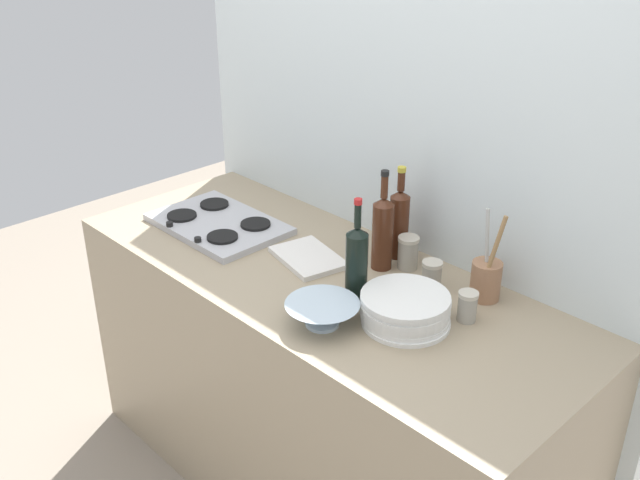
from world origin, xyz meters
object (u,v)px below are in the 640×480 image
Objects in this scene: utensil_crock at (486,278)px; mixing_bowl at (322,313)px; wine_bottle_mid_left at (399,222)px; condiment_jar_rear at (408,252)px; condiment_jar_front at (467,306)px; plate_stack at (405,309)px; wine_bottle_leftmost at (383,231)px; wine_bottle_mid_right at (357,264)px; stovetop_hob at (218,224)px; condiment_jar_spare at (432,274)px; cutting_board at (308,258)px.

mixing_bowl is at bearing -117.43° from utensil_crock.
wine_bottle_mid_left is 2.88× the size of condiment_jar_rear.
wine_bottle_mid_left is at bearing 104.74° from mixing_bowl.
condiment_jar_rear is at bearing 159.37° from condiment_jar_front.
wine_bottle_mid_left is 0.49m from mixing_bowl.
plate_stack is 0.83× the size of wine_bottle_mid_left.
plate_stack is 0.34m from wine_bottle_leftmost.
utensil_crock is (0.23, 0.45, 0.03)m from mixing_bowl.
plate_stack is 0.78× the size of wine_bottle_mid_right.
mixing_bowl is at bearing -75.26° from wine_bottle_mid_left.
stovetop_hob is at bearing -172.09° from condiment_jar_front.
plate_stack is 0.41m from wine_bottle_mid_left.
utensil_crock reaches higher than mixing_bowl.
condiment_jar_front reaches higher than mixing_bowl.
wine_bottle_leftmost is at bearing -81.61° from wine_bottle_mid_left.
plate_stack is at bearing -130.01° from condiment_jar_front.
wine_bottle_mid_left is (-0.28, 0.29, 0.08)m from plate_stack.
utensil_crock is 3.22× the size of condiment_jar_spare.
plate_stack reaches higher than cutting_board.
cutting_board is (-0.18, -0.23, -0.12)m from wine_bottle_mid_left.
utensil_crock is at bearing 12.86° from wine_bottle_leftmost.
wine_bottle_mid_right is 0.39m from utensil_crock.
cutting_board is at bearing -159.06° from condiment_jar_spare.
condiment_jar_front is (0.38, -0.06, -0.08)m from wine_bottle_leftmost.
condiment_jar_front is (0.29, 0.15, -0.08)m from wine_bottle_mid_right.
condiment_jar_spare is (-0.07, 0.21, -0.00)m from plate_stack.
cutting_board is at bearing -145.52° from wine_bottle_leftmost.
utensil_crock is at bearing 49.07° from wine_bottle_mid_right.
utensil_crock reaches higher than stovetop_hob.
plate_stack is 0.23m from mixing_bowl.
utensil_crock is at bearing 21.64° from cutting_board.
condiment_jar_rear is (-0.32, 0.12, 0.01)m from condiment_jar_front.
plate_stack is 0.33m from condiment_jar_rear.
utensil_crock is (0.36, -0.02, -0.06)m from wine_bottle_mid_left.
wine_bottle_leftmost is at bearing 112.60° from wine_bottle_mid_right.
wine_bottle_mid_left is 1.10× the size of utensil_crock.
mixing_bowl is at bearing -82.79° from wine_bottle_mid_right.
wine_bottle_mid_right reaches higher than condiment_jar_front.
wine_bottle_mid_left is at bearing 108.37° from wine_bottle_mid_right.
condiment_jar_front is 0.34m from condiment_jar_rear.
wine_bottle_mid_right is 0.34m from condiment_jar_front.
condiment_jar_rear is at bearing 95.99° from wine_bottle_mid_right.
condiment_jar_spare is at bearing -19.05° from condiment_jar_rear.
condiment_jar_rear reaches higher than stovetop_hob.
condiment_jar_front reaches higher than stovetop_hob.
wine_bottle_mid_left is at bearing 176.92° from utensil_crock.
utensil_crock is at bearing 62.57° from mixing_bowl.
plate_stack is (0.87, 0.00, 0.03)m from stovetop_hob.
wine_bottle_leftmost is at bearing 34.48° from cutting_board.
wine_bottle_mid_right is 0.18m from mixing_bowl.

